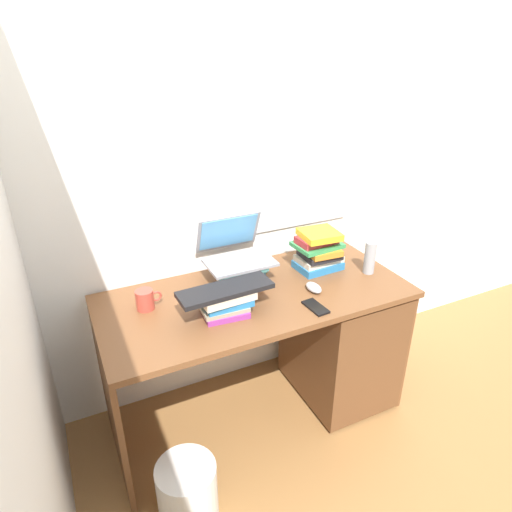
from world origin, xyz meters
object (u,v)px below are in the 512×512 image
at_px(mug, 145,299).
at_px(cell_phone, 316,307).
at_px(computer_mouse, 314,288).
at_px(wastebasket, 188,492).
at_px(book_stack_tall, 240,273).
at_px(laptop, 235,249).
at_px(keyboard, 225,290).
at_px(desk, 322,335).
at_px(water_bottle, 370,258).
at_px(book_stack_keyboard_riser, 226,302).
at_px(book_stack_side, 319,251).

distance_m(mug, cell_phone, 0.77).
relative_size(computer_mouse, wastebasket, 0.36).
bearing_deg(book_stack_tall, laptop, 84.82).
bearing_deg(laptop, computer_mouse, -45.72).
bearing_deg(computer_mouse, keyboard, -179.50).
bearing_deg(desk, water_bottle, -7.49).
distance_m(book_stack_tall, laptop, 0.12).
distance_m(desk, book_stack_keyboard_riser, 0.71).
distance_m(book_stack_side, cell_phone, 0.40).
distance_m(book_stack_tall, keyboard, 0.29).
bearing_deg(cell_phone, computer_mouse, 56.91).
height_order(keyboard, computer_mouse, keyboard).
height_order(book_stack_keyboard_riser, cell_phone, book_stack_keyboard_riser).
height_order(desk, book_stack_side, book_stack_side).
xyz_separation_m(desk, book_stack_keyboard_riser, (-0.58, -0.07, 0.40)).
bearing_deg(book_stack_tall, book_stack_side, -4.88).
relative_size(book_stack_keyboard_riser, water_bottle, 1.42).
height_order(book_stack_keyboard_riser, computer_mouse, book_stack_keyboard_riser).
xyz_separation_m(keyboard, wastebasket, (-0.32, -0.32, -0.74)).
relative_size(computer_mouse, mug, 0.87).
relative_size(water_bottle, wastebasket, 0.60).
bearing_deg(laptop, cell_phone, -63.76).
xyz_separation_m(desk, cell_phone, (-0.19, -0.21, 0.35)).
relative_size(keyboard, computer_mouse, 4.04).
distance_m(desk, mug, 0.98).
bearing_deg(keyboard, wastebasket, -138.22).
relative_size(water_bottle, cell_phone, 1.27).
height_order(desk, computer_mouse, computer_mouse).
relative_size(book_stack_keyboard_riser, wastebasket, 0.85).
height_order(book_stack_tall, water_bottle, water_bottle).
xyz_separation_m(book_stack_tall, laptop, (0.01, 0.07, 0.10)).
bearing_deg(book_stack_side, desk, -101.15).
distance_m(desk, water_bottle, 0.49).
xyz_separation_m(mug, wastebasket, (-0.01, -0.52, -0.66)).
distance_m(book_stack_tall, mug, 0.48).
relative_size(desk, keyboard, 3.56).
xyz_separation_m(mug, water_bottle, (1.13, -0.16, 0.04)).
bearing_deg(cell_phone, water_bottle, 17.63).
height_order(book_stack_side, water_bottle, book_stack_side).
distance_m(mug, wastebasket, 0.84).
distance_m(book_stack_side, wastebasket, 1.28).
bearing_deg(book_stack_tall, mug, -176.44).
xyz_separation_m(book_stack_tall, book_stack_keyboard_riser, (-0.17, -0.22, 0.01)).
relative_size(desk, computer_mouse, 14.38).
relative_size(book_stack_keyboard_riser, keyboard, 0.58).
height_order(desk, cell_phone, cell_phone).
bearing_deg(wastebasket, book_stack_keyboard_riser, 44.67).
height_order(computer_mouse, mug, mug).
xyz_separation_m(water_bottle, cell_phone, (-0.43, -0.17, -0.08)).
bearing_deg(wastebasket, book_stack_side, 28.71).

